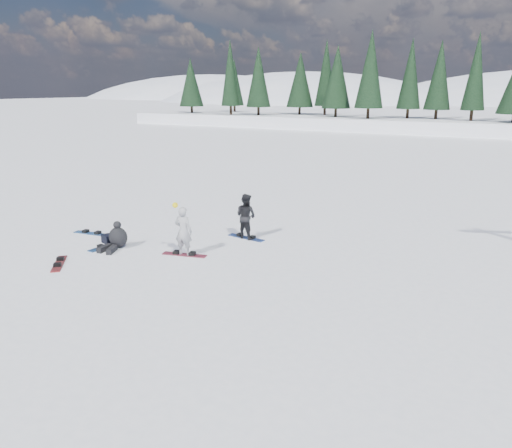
{
  "coord_description": "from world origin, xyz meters",
  "views": [
    {
      "loc": [
        8.91,
        -11.97,
        5.34
      ],
      "look_at": [
        1.49,
        1.54,
        1.1
      ],
      "focal_mm": 35.0,
      "sensor_mm": 36.0,
      "label": 1
    }
  ],
  "objects_px": {
    "snowboarder_woman": "(183,231)",
    "seated_rider": "(117,238)",
    "snowboard_loose_c": "(92,233)",
    "snowboarder_man": "(246,216)",
    "snowboard_loose_a": "(108,246)",
    "snowboard_loose_b": "(59,264)",
    "gear_bag": "(108,239)"
  },
  "relations": [
    {
      "from": "snowboarder_woman",
      "to": "snowboard_loose_a",
      "type": "relative_size",
      "value": 1.19
    },
    {
      "from": "snowboarder_man",
      "to": "snowboard_loose_c",
      "type": "relative_size",
      "value": 1.1
    },
    {
      "from": "snowboard_loose_c",
      "to": "snowboard_loose_b",
      "type": "height_order",
      "value": "same"
    },
    {
      "from": "snowboard_loose_a",
      "to": "snowboarder_woman",
      "type": "bearing_deg",
      "value": -74.52
    },
    {
      "from": "gear_bag",
      "to": "snowboard_loose_c",
      "type": "bearing_deg",
      "value": 158.34
    },
    {
      "from": "snowboarder_man",
      "to": "seated_rider",
      "type": "distance_m",
      "value": 4.57
    },
    {
      "from": "snowboarder_woman",
      "to": "gear_bag",
      "type": "distance_m",
      "value": 3.25
    },
    {
      "from": "snowboard_loose_c",
      "to": "snowboarder_woman",
      "type": "bearing_deg",
      "value": -11.23
    },
    {
      "from": "snowboarder_man",
      "to": "snowboard_loose_a",
      "type": "distance_m",
      "value": 4.96
    },
    {
      "from": "snowboard_loose_a",
      "to": "snowboard_loose_b",
      "type": "distance_m",
      "value": 2.07
    },
    {
      "from": "snowboarder_woman",
      "to": "seated_rider",
      "type": "bearing_deg",
      "value": 2.14
    },
    {
      "from": "snowboard_loose_b",
      "to": "snowboard_loose_c",
      "type": "bearing_deg",
      "value": 168.6
    },
    {
      "from": "gear_bag",
      "to": "snowboard_loose_c",
      "type": "height_order",
      "value": "gear_bag"
    },
    {
      "from": "snowboarder_woman",
      "to": "seated_rider",
      "type": "distance_m",
      "value": 2.56
    },
    {
      "from": "snowboarder_woman",
      "to": "snowboard_loose_b",
      "type": "height_order",
      "value": "snowboarder_woman"
    },
    {
      "from": "gear_bag",
      "to": "snowboard_loose_a",
      "type": "bearing_deg",
      "value": -47.83
    },
    {
      "from": "snowboarder_woman",
      "to": "gear_bag",
      "type": "relative_size",
      "value": 3.97
    },
    {
      "from": "snowboarder_woman",
      "to": "gear_bag",
      "type": "height_order",
      "value": "snowboarder_woman"
    },
    {
      "from": "snowboarder_man",
      "to": "snowboard_loose_c",
      "type": "distance_m",
      "value": 5.91
    },
    {
      "from": "snowboard_loose_b",
      "to": "seated_rider",
      "type": "bearing_deg",
      "value": 127.34
    },
    {
      "from": "gear_bag",
      "to": "seated_rider",
      "type": "bearing_deg",
      "value": -20.41
    },
    {
      "from": "snowboarder_man",
      "to": "snowboard_loose_b",
      "type": "distance_m",
      "value": 6.48
    },
    {
      "from": "snowboard_loose_c",
      "to": "snowboard_loose_a",
      "type": "xyz_separation_m",
      "value": [
        1.64,
        -0.84,
        0.0
      ]
    },
    {
      "from": "gear_bag",
      "to": "snowboard_loose_c",
      "type": "xyz_separation_m",
      "value": [
        -1.38,
        0.55,
        -0.14
      ]
    },
    {
      "from": "seated_rider",
      "to": "snowboarder_woman",
      "type": "bearing_deg",
      "value": -4.98
    },
    {
      "from": "seated_rider",
      "to": "snowboard_loose_c",
      "type": "distance_m",
      "value": 2.26
    },
    {
      "from": "seated_rider",
      "to": "gear_bag",
      "type": "height_order",
      "value": "seated_rider"
    },
    {
      "from": "seated_rider",
      "to": "snowboard_loose_c",
      "type": "xyz_separation_m",
      "value": [
        -2.08,
        0.81,
        -0.35
      ]
    },
    {
      "from": "snowboard_loose_c",
      "to": "snowboard_loose_a",
      "type": "distance_m",
      "value": 1.84
    },
    {
      "from": "snowboarder_man",
      "to": "snowboard_loose_a",
      "type": "xyz_separation_m",
      "value": [
        -3.73,
        -3.17,
        -0.81
      ]
    },
    {
      "from": "snowboarder_woman",
      "to": "snowboard_loose_a",
      "type": "height_order",
      "value": "snowboarder_woman"
    },
    {
      "from": "snowboard_loose_c",
      "to": "seated_rider",
      "type": "bearing_deg",
      "value": -28.44
    }
  ]
}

